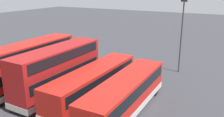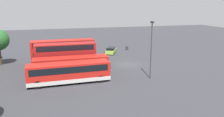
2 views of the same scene
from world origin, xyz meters
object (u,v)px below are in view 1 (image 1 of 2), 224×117
at_px(bus_single_deck_fifth, 6,66).
at_px(car_hatchback_silver, 55,48).
at_px(bus_single_deck_near_end, 126,94).
at_px(lamp_post_tall, 182,31).
at_px(bus_double_decker_fourth, 29,64).
at_px(bus_single_deck_second, 94,83).
at_px(waste_bin_yellow, 62,42).
at_px(bus_double_decker_third, 58,69).

bearing_deg(bus_single_deck_fifth, car_hatchback_silver, -74.01).
bearing_deg(bus_single_deck_near_end, lamp_post_tall, -96.66).
bearing_deg(bus_double_decker_fourth, car_hatchback_silver, -58.93).
distance_m(bus_double_decker_fourth, lamp_post_tall, 17.35).
height_order(bus_single_deck_second, bus_double_decker_fourth, bus_double_decker_fourth).
distance_m(bus_single_deck_second, bus_double_decker_fourth, 7.56).
relative_size(bus_single_deck_second, waste_bin_yellow, 12.24).
distance_m(bus_single_deck_fifth, lamp_post_tall, 20.20).
height_order(bus_single_deck_near_end, bus_single_deck_fifth, same).
relative_size(car_hatchback_silver, waste_bin_yellow, 5.09).
distance_m(bus_single_deck_second, bus_single_deck_fifth, 11.07).
height_order(bus_single_deck_second, lamp_post_tall, lamp_post_tall).
relative_size(bus_single_deck_near_end, bus_double_decker_fourth, 1.00).
distance_m(lamp_post_tall, waste_bin_yellow, 22.87).
xyz_separation_m(bus_single_deck_second, waste_bin_yellow, (17.03, -15.61, -1.15)).
bearing_deg(bus_single_deck_fifth, bus_double_decker_fourth, -179.42).
xyz_separation_m(bus_single_deck_near_end, bus_single_deck_second, (3.57, -0.70, 0.00)).
xyz_separation_m(bus_single_deck_second, bus_double_decker_third, (3.70, 0.47, 0.82)).
relative_size(bus_single_deck_second, car_hatchback_silver, 2.41).
bearing_deg(bus_single_deck_near_end, bus_double_decker_fourth, -0.74).
relative_size(bus_single_deck_near_end, bus_double_decker_third, 1.13).
xyz_separation_m(bus_double_decker_fourth, waste_bin_yellow, (9.53, -16.17, -1.97)).
height_order(bus_single_deck_near_end, bus_single_deck_second, same).
relative_size(bus_single_deck_near_end, bus_single_deck_second, 1.00).
relative_size(bus_single_deck_near_end, waste_bin_yellow, 12.20).
distance_m(bus_double_decker_third, car_hatchback_silver, 15.52).
distance_m(car_hatchback_silver, lamp_post_tall, 19.74).
distance_m(bus_single_deck_near_end, lamp_post_tall, 12.49).
height_order(bus_single_deck_second, bus_single_deck_fifth, same).
bearing_deg(bus_single_deck_second, waste_bin_yellow, -42.51).
distance_m(bus_double_decker_fourth, bus_single_deck_fifth, 3.65).
xyz_separation_m(bus_single_deck_near_end, bus_single_deck_fifth, (14.62, -0.11, -0.00)).
xyz_separation_m(bus_single_deck_fifth, lamp_post_tall, (-16.02, -11.84, 3.37)).
bearing_deg(bus_double_decker_third, bus_double_decker_fourth, 1.33).
bearing_deg(waste_bin_yellow, bus_single_deck_near_end, 141.62).
relative_size(bus_double_decker_third, waste_bin_yellow, 10.80).
bearing_deg(bus_single_deck_near_end, bus_single_deck_fifth, -0.42).
height_order(bus_single_deck_second, car_hatchback_silver, bus_single_deck_second).
distance_m(bus_single_deck_near_end, bus_double_decker_fourth, 11.10).
distance_m(bus_single_deck_near_end, bus_single_deck_fifth, 14.62).
relative_size(bus_single_deck_near_end, lamp_post_tall, 1.35).
xyz_separation_m(bus_single_deck_second, car_hatchback_silver, (14.30, -10.73, -0.92)).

